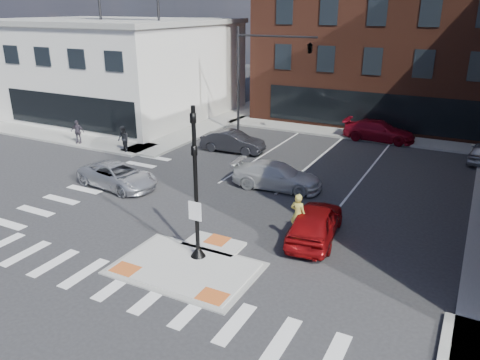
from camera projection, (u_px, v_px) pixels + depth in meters
The scene contains 17 objects.
ground at pixel (193, 263), 18.15m from camera, with size 120.00×120.00×0.00m, color #28282B.
refuge_island at pixel (189, 265), 17.91m from camera, with size 5.40×4.65×0.13m.
sidewalk_nw at pixel (122, 128), 38.09m from camera, with size 23.50×20.50×0.15m.
sidewalk_n at pixel (387, 138), 35.08m from camera, with size 26.00×3.00×0.15m, color gray.
building_nw at pixel (109, 66), 42.81m from camera, with size 20.40×16.40×14.40m.
building_n at pixel (420, 25), 40.68m from camera, with size 24.40×18.40×15.50m.
building_far_left at pixel (383, 42), 61.31m from camera, with size 10.00×12.00×10.00m, color slate.
signal_pole at pixel (196, 204), 17.65m from camera, with size 0.60×0.60×5.98m.
mast_arm_signal at pixel (289, 55), 32.43m from camera, with size 6.10×2.24×8.00m.
silver_suv at pixel (118, 175), 25.58m from camera, with size 2.21×4.80×1.33m, color silver.
red_sedan at pixel (315, 222), 19.80m from camera, with size 1.86×4.62×1.57m, color #9C0E10.
white_pickup at pixel (277, 176), 25.40m from camera, with size 1.99×4.88×1.42m, color silver.
bg_car_dark at pixel (233, 142), 31.80m from camera, with size 1.51×4.34×1.43m, color #27272C.
bg_car_red at pixel (379, 131), 34.41m from camera, with size 2.09×5.13×1.49m, color maroon.
cyclist at pixel (297, 228), 19.36m from camera, with size 0.77×1.84×2.25m.
pedestrian_a at pixel (123, 139), 31.31m from camera, with size 0.84×0.65×1.72m, color black.
pedestrian_b at pixel (77, 132), 33.23m from camera, with size 0.98×0.41×1.66m, color #342E38.
Camera 1 is at (8.99, -13.21, 9.37)m, focal length 35.00 mm.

